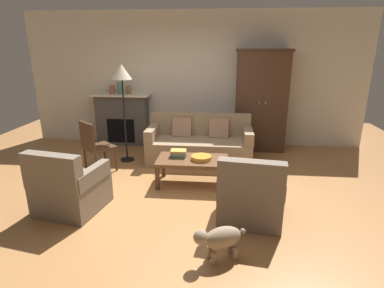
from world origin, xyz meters
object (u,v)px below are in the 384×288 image
(mantel_vase_bronze, at_px, (129,90))
(fruit_bowl, at_px, (201,158))
(armoire, at_px, (261,101))
(couch, at_px, (200,145))
(coffee_table, at_px, (193,162))
(mantel_vase_terracotta, at_px, (112,89))
(armchair_near_right, at_px, (251,196))
(fireplace, at_px, (123,119))
(book_stack, at_px, (179,153))
(mantel_vase_jade, at_px, (120,88))
(dog, at_px, (220,238))
(side_chair_wooden, at_px, (94,144))
(floor_lamp, at_px, (122,78))
(armchair_near_left, at_px, (69,189))

(mantel_vase_bronze, bearing_deg, fruit_bowl, -49.60)
(armoire, xyz_separation_m, couch, (-1.19, -0.84, -0.71))
(coffee_table, xyz_separation_m, mantel_vase_terracotta, (-1.91, 1.95, 0.84))
(armoire, relative_size, armchair_near_right, 2.33)
(fireplace, xyz_separation_m, fruit_bowl, (1.86, -2.00, -0.12))
(book_stack, distance_m, mantel_vase_jade, 2.52)
(couch, bearing_deg, mantel_vase_bronze, 150.36)
(fireplace, height_order, dog, fireplace)
(fruit_bowl, bearing_deg, mantel_vase_terracotta, 135.93)
(coffee_table, bearing_deg, mantel_vase_terracotta, 134.30)
(mantel_vase_jade, bearing_deg, side_chair_wooden, -89.29)
(floor_lamp, bearing_deg, armchair_near_right, -41.61)
(armoire, xyz_separation_m, mantel_vase_terracotta, (-3.13, 0.06, 0.18))
(dog, bearing_deg, side_chair_wooden, 135.43)
(mantel_vase_terracotta, distance_m, armchair_near_left, 3.09)
(side_chair_wooden, height_order, floor_lamp, floor_lamp)
(armoire, bearing_deg, floor_lamp, -159.66)
(coffee_table, bearing_deg, armchair_near_right, -50.24)
(mantel_vase_jade, height_order, armchair_near_right, mantel_vase_jade)
(coffee_table, height_order, mantel_vase_jade, mantel_vase_jade)
(book_stack, xyz_separation_m, side_chair_wooden, (-1.48, 0.25, 0.04))
(fruit_bowl, height_order, mantel_vase_jade, mantel_vase_jade)
(armchair_near_right, bearing_deg, fruit_bowl, 125.37)
(book_stack, bearing_deg, couch, 74.74)
(book_stack, height_order, floor_lamp, floor_lamp)
(book_stack, height_order, armchair_near_left, armchair_near_left)
(coffee_table, height_order, dog, coffee_table)
(floor_lamp, bearing_deg, coffee_table, -34.91)
(book_stack, height_order, mantel_vase_terracotta, mantel_vase_terracotta)
(side_chair_wooden, bearing_deg, armchair_near_right, -27.34)
(floor_lamp, relative_size, dog, 3.39)
(dog, bearing_deg, armoire, 78.03)
(armoire, height_order, fruit_bowl, armoire)
(side_chair_wooden, height_order, dog, side_chair_wooden)
(fireplace, height_order, side_chair_wooden, fireplace)
(coffee_table, relative_size, mantel_vase_jade, 4.64)
(mantel_vase_jade, height_order, floor_lamp, floor_lamp)
(coffee_table, height_order, mantel_vase_terracotta, mantel_vase_terracotta)
(couch, relative_size, armchair_near_left, 2.14)
(mantel_vase_jade, bearing_deg, fruit_bowl, -46.71)
(mantel_vase_terracotta, height_order, floor_lamp, floor_lamp)
(coffee_table, bearing_deg, floor_lamp, 145.09)
(armchair_near_right, relative_size, floor_lamp, 0.49)
(armchair_near_right, bearing_deg, mantel_vase_jade, 130.91)
(side_chair_wooden, xyz_separation_m, dog, (2.15, -2.12, -0.27))
(side_chair_wooden, bearing_deg, coffee_table, -10.74)
(armoire, height_order, couch, armoire)
(coffee_table, bearing_deg, mantel_vase_jade, 131.47)
(fruit_bowl, distance_m, side_chair_wooden, 1.88)
(fruit_bowl, height_order, side_chair_wooden, side_chair_wooden)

